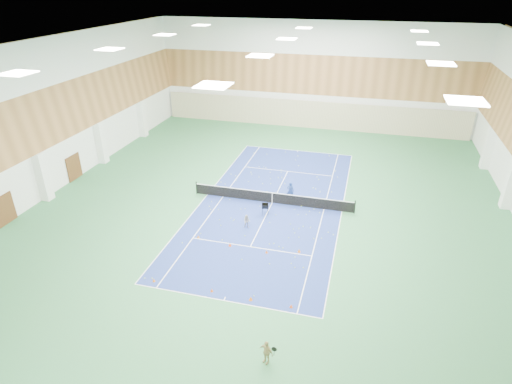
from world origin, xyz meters
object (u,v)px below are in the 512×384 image
at_px(child_apron, 266,352).
at_px(ball_cart, 265,209).
at_px(child_court, 247,221).
at_px(tennis_net, 272,197).
at_px(coach, 290,191).

bearing_deg(child_apron, ball_cart, 127.26).
xyz_separation_m(child_court, ball_cart, (0.80, 2.20, -0.07)).
bearing_deg(tennis_net, ball_cart, -93.28).
height_order(tennis_net, child_court, tennis_net).
bearing_deg(ball_cart, coach, 48.15).
distance_m(child_court, ball_cart, 2.34).
bearing_deg(coach, child_court, 68.89).
height_order(tennis_net, coach, coach).
bearing_deg(child_court, ball_cart, 65.11).
bearing_deg(tennis_net, coach, 35.65).
xyz_separation_m(coach, ball_cart, (-1.38, -2.81, -0.36)).
bearing_deg(ball_cart, child_apron, -91.58).
distance_m(tennis_net, coach, 1.58).
relative_size(tennis_net, ball_cart, 14.62).
height_order(child_court, ball_cart, child_court).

